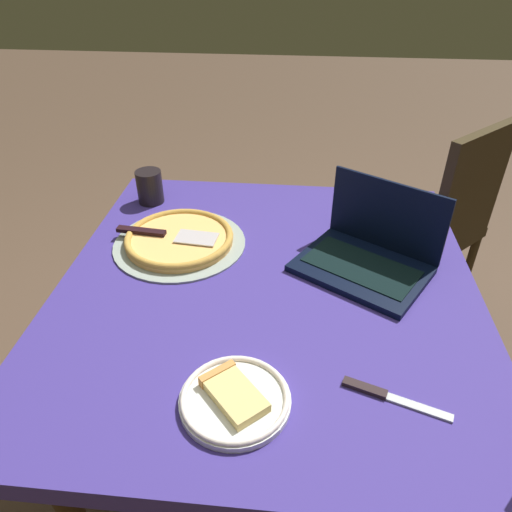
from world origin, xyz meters
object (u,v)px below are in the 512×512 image
object	(u,v)px
pizza_tray	(179,239)
table_knife	(385,395)
pizza_plate	(235,398)
dining_table	(267,306)
laptop	(369,252)
chair_far	(436,221)
drink_cup	(150,186)

from	to	relation	value
pizza_tray	table_knife	world-z (taller)	pizza_tray
pizza_plate	table_knife	distance (m)	0.29
dining_table	laptop	bearing A→B (deg)	-67.43
dining_table	laptop	distance (m)	0.31
pizza_tray	chair_far	world-z (taller)	chair_far
pizza_tray	chair_far	bearing A→B (deg)	-58.17
laptop	table_knife	size ratio (longest dim) A/B	1.97
laptop	pizza_plate	size ratio (longest dim) A/B	1.88
table_knife	chair_far	distance (m)	1.11
laptop	pizza_tray	world-z (taller)	laptop
pizza_plate	chair_far	xyz separation A→B (m)	(1.08, -0.64, -0.21)
chair_far	pizza_plate	bearing A→B (deg)	149.29
drink_cup	dining_table	bearing A→B (deg)	-134.43
pizza_plate	pizza_tray	size ratio (longest dim) A/B	0.57
laptop	table_knife	xyz separation A→B (m)	(-0.44, 0.01, -0.04)
dining_table	pizza_plate	bearing A→B (deg)	174.85
table_knife	chair_far	xyz separation A→B (m)	(1.03, -0.35, -0.20)
dining_table	drink_cup	world-z (taller)	drink_cup
chair_far	pizza_tray	bearing A→B (deg)	121.83
dining_table	chair_far	bearing A→B (deg)	-40.70
drink_cup	chair_far	bearing A→B (deg)	-73.84
pizza_tray	pizza_plate	bearing A→B (deg)	-156.60
table_knife	drink_cup	bearing A→B (deg)	42.31
dining_table	laptop	xyz separation A→B (m)	(0.11, -0.26, 0.12)
table_knife	chair_far	world-z (taller)	chair_far
laptop	pizza_tray	bearing A→B (deg)	84.06
drink_cup	table_knife	bearing A→B (deg)	-137.69
table_knife	dining_table	bearing A→B (deg)	37.75
laptop	pizza_plate	distance (m)	0.57
dining_table	pizza_plate	size ratio (longest dim) A/B	5.32
dining_table	drink_cup	distance (m)	0.60
laptop	table_knife	bearing A→B (deg)	179.22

